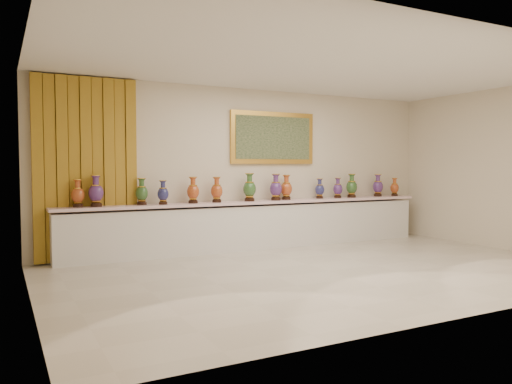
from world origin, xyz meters
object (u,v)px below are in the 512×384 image
vase_2 (142,193)px  counter (257,225)px  vase_0 (78,195)px  vase_1 (96,192)px

vase_2 → counter: bearing=-0.5°
vase_0 → vase_2: size_ratio=0.99×
vase_0 → counter: bearing=-0.1°
counter → vase_1: (-2.91, -0.02, 0.69)m
vase_1 → vase_2: vase_1 is taller
vase_0 → vase_2: bearing=1.0°
counter → vase_2: bearing=179.5°
vase_1 → vase_2: size_ratio=1.13×
counter → vase_1: vase_1 is taller
vase_1 → vase_2: 0.75m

